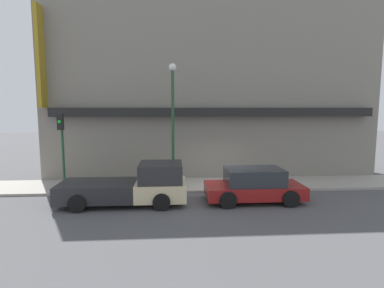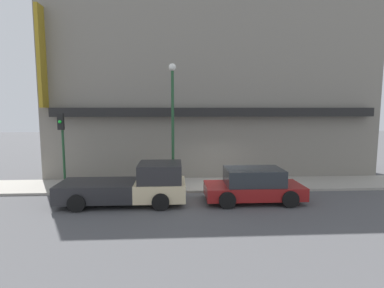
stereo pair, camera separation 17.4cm
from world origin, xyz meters
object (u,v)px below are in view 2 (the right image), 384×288
Objects in this scene: fire_hydrant at (157,182)px; street_lamp at (173,113)px; parked_car at (253,185)px; traffic_light at (62,138)px; pickup_truck at (132,186)px.

street_lamp is at bearing -5.73° from fire_hydrant.
parked_car is 9.54m from traffic_light.
fire_hydrant is at bearing 65.38° from pickup_truck.
pickup_truck is 5.42m from parked_car.
pickup_truck is at bearing -134.08° from street_lamp.
traffic_light reaches higher than fire_hydrant.
traffic_light is (-5.47, 0.24, -1.22)m from street_lamp.
fire_hydrant is 0.11× the size of street_lamp.
pickup_truck is 8.34× the size of fire_hydrant.
fire_hydrant is at bearing 156.04° from parked_car.
pickup_truck is 4.65m from traffic_light.
fire_hydrant is 0.17× the size of traffic_light.
pickup_truck is 2.19m from fire_hydrant.
traffic_light is (-3.67, 2.09, 1.95)m from pickup_truck.
pickup_truck is 1.43× the size of traffic_light.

